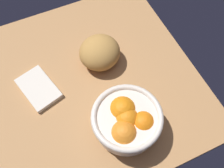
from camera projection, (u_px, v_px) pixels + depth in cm
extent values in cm
cube|color=#AE7C4B|center=(90.00, 83.00, 81.30)|extent=(67.61, 65.85, 3.00)
cylinder|color=silver|center=(126.00, 127.00, 71.72)|extent=(10.21, 10.21, 2.07)
cylinder|color=silver|center=(126.00, 121.00, 67.92)|extent=(17.15, 17.15, 6.58)
torus|color=silver|center=(127.00, 117.00, 65.03)|extent=(18.75, 18.75, 1.60)
sphere|color=orange|center=(122.00, 110.00, 67.70)|extent=(7.43, 7.43, 7.43)
sphere|color=orange|center=(143.00, 123.00, 66.16)|extent=(6.42, 6.42, 6.42)
sphere|color=orange|center=(124.00, 134.00, 64.62)|extent=(7.19, 7.19, 7.19)
sphere|color=orange|center=(127.00, 119.00, 66.59)|extent=(6.77, 6.77, 6.77)
ellipsoid|color=#B4813F|center=(100.00, 52.00, 79.66)|extent=(16.17, 16.47, 9.11)
cube|color=silver|center=(38.00, 88.00, 77.82)|extent=(15.54, 12.12, 1.58)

